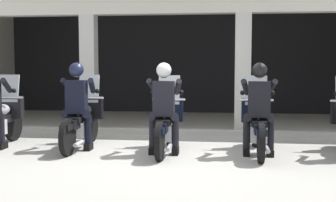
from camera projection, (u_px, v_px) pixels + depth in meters
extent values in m
plane|color=#A8A59E|center=(182.00, 128.00, 10.97)|extent=(80.00, 80.00, 0.00)
cube|color=black|center=(181.00, 64.00, 14.42)|extent=(11.71, 0.24, 3.13)
cube|color=beige|center=(164.00, 4.00, 10.18)|extent=(11.71, 0.36, 0.44)
cube|color=beige|center=(174.00, 3.00, 12.15)|extent=(11.71, 4.73, 0.16)
cube|color=beige|center=(89.00, 73.00, 10.53)|extent=(0.35, 0.36, 2.69)
cube|color=beige|center=(243.00, 73.00, 10.09)|extent=(0.35, 0.36, 2.69)
cube|color=#B7B5AD|center=(161.00, 132.00, 9.93)|extent=(11.31, 0.24, 0.12)
cylinder|color=black|center=(13.00, 125.00, 9.10)|extent=(0.09, 0.64, 0.64)
cube|color=black|center=(13.00, 115.00, 9.08)|extent=(0.14, 0.44, 0.08)
ellipsoid|color=#B2B2B7|center=(1.00, 110.00, 8.59)|extent=(0.26, 0.48, 0.22)
cylinder|color=silver|center=(12.00, 114.00, 9.02)|extent=(0.05, 0.24, 0.53)
cube|color=black|center=(10.00, 107.00, 8.95)|extent=(0.52, 0.16, 0.44)
sphere|color=silver|center=(12.00, 106.00, 9.04)|extent=(0.18, 0.18, 0.18)
cube|color=silver|center=(9.00, 88.00, 8.90)|extent=(0.40, 0.14, 0.54)
cylinder|color=silver|center=(7.00, 97.00, 8.83)|extent=(0.62, 0.04, 0.04)
cylinder|color=black|center=(1.00, 128.00, 8.20)|extent=(0.12, 0.12, 0.53)
cube|color=black|center=(2.00, 146.00, 8.23)|extent=(0.11, 0.26, 0.12)
cylinder|color=black|center=(7.00, 85.00, 8.34)|extent=(0.19, 0.48, 0.31)
sphere|color=black|center=(14.00, 91.00, 8.55)|extent=(0.09, 0.09, 0.09)
cylinder|color=black|center=(92.00, 126.00, 8.99)|extent=(0.09, 0.64, 0.64)
cylinder|color=black|center=(68.00, 137.00, 7.61)|extent=(0.09, 0.64, 0.64)
cube|color=black|center=(91.00, 116.00, 8.97)|extent=(0.14, 0.44, 0.08)
cube|color=silver|center=(80.00, 129.00, 8.24)|extent=(0.28, 0.44, 0.28)
cube|color=black|center=(80.00, 121.00, 8.28)|extent=(0.18, 1.24, 0.16)
ellipsoid|color=black|center=(84.00, 110.00, 8.49)|extent=(0.26, 0.48, 0.22)
cube|color=black|center=(77.00, 119.00, 8.10)|extent=(0.24, 0.52, 0.10)
cube|color=black|center=(69.00, 126.00, 7.65)|extent=(0.16, 0.48, 0.10)
cylinder|color=silver|center=(91.00, 114.00, 8.91)|extent=(0.05, 0.24, 0.53)
cube|color=black|center=(90.00, 108.00, 8.84)|extent=(0.52, 0.16, 0.44)
sphere|color=silver|center=(91.00, 106.00, 8.94)|extent=(0.18, 0.18, 0.18)
cube|color=silver|center=(89.00, 89.00, 8.79)|extent=(0.40, 0.14, 0.54)
cylinder|color=silver|center=(88.00, 98.00, 8.72)|extent=(0.62, 0.04, 0.04)
cylinder|color=silver|center=(80.00, 143.00, 7.90)|extent=(0.07, 0.55, 0.07)
cube|color=black|center=(76.00, 97.00, 8.05)|extent=(0.36, 0.22, 0.60)
cube|color=#591414|center=(79.00, 95.00, 8.16)|extent=(0.05, 0.02, 0.32)
sphere|color=tan|center=(76.00, 72.00, 8.03)|extent=(0.21, 0.21, 0.21)
sphere|color=#191E38|center=(76.00, 70.00, 8.02)|extent=(0.26, 0.26, 0.26)
cylinder|color=black|center=(85.00, 114.00, 8.07)|extent=(0.26, 0.29, 0.17)
cylinder|color=black|center=(88.00, 129.00, 8.09)|extent=(0.12, 0.12, 0.53)
cube|color=black|center=(88.00, 147.00, 8.13)|extent=(0.11, 0.26, 0.12)
cylinder|color=black|center=(70.00, 114.00, 8.11)|extent=(0.26, 0.29, 0.17)
cylinder|color=black|center=(67.00, 129.00, 8.14)|extent=(0.12, 0.12, 0.53)
cube|color=black|center=(67.00, 146.00, 8.18)|extent=(0.11, 0.26, 0.12)
cylinder|color=black|center=(92.00, 86.00, 8.23)|extent=(0.19, 0.48, 0.31)
sphere|color=black|center=(97.00, 91.00, 8.44)|extent=(0.09, 0.09, 0.09)
cylinder|color=black|center=(69.00, 86.00, 8.28)|extent=(0.19, 0.48, 0.31)
sphere|color=black|center=(71.00, 91.00, 8.51)|extent=(0.09, 0.09, 0.09)
cylinder|color=black|center=(170.00, 129.00, 8.60)|extent=(0.09, 0.64, 0.64)
cylinder|color=black|center=(160.00, 141.00, 7.22)|extent=(0.09, 0.64, 0.64)
cube|color=black|center=(170.00, 118.00, 8.58)|extent=(0.14, 0.44, 0.08)
cube|color=silver|center=(165.00, 132.00, 7.85)|extent=(0.28, 0.44, 0.28)
cube|color=black|center=(165.00, 124.00, 7.89)|extent=(0.18, 1.24, 0.16)
ellipsoid|color=#B2B2B7|center=(167.00, 113.00, 8.09)|extent=(0.26, 0.48, 0.22)
cube|color=black|center=(164.00, 122.00, 7.71)|extent=(0.24, 0.52, 0.10)
cube|color=black|center=(160.00, 130.00, 7.26)|extent=(0.16, 0.48, 0.10)
cylinder|color=silver|center=(170.00, 117.00, 8.52)|extent=(0.05, 0.24, 0.53)
cube|color=black|center=(169.00, 110.00, 8.45)|extent=(0.52, 0.16, 0.44)
sphere|color=silver|center=(170.00, 108.00, 8.55)|extent=(0.18, 0.18, 0.18)
cube|color=silver|center=(169.00, 90.00, 8.40)|extent=(0.40, 0.14, 0.54)
cylinder|color=silver|center=(169.00, 99.00, 8.33)|extent=(0.62, 0.04, 0.04)
cylinder|color=silver|center=(169.00, 147.00, 7.51)|extent=(0.07, 0.55, 0.07)
cube|color=black|center=(164.00, 99.00, 7.66)|extent=(0.36, 0.22, 0.60)
cube|color=#14193F|center=(165.00, 97.00, 7.77)|extent=(0.05, 0.02, 0.32)
sphere|color=tan|center=(164.00, 72.00, 7.64)|extent=(0.21, 0.21, 0.21)
sphere|color=silver|center=(164.00, 70.00, 7.63)|extent=(0.26, 0.26, 0.26)
cylinder|color=black|center=(172.00, 117.00, 7.68)|extent=(0.26, 0.29, 0.17)
cylinder|color=black|center=(175.00, 133.00, 7.70)|extent=(0.12, 0.12, 0.53)
cube|color=black|center=(175.00, 151.00, 7.74)|extent=(0.11, 0.26, 0.12)
cylinder|color=black|center=(156.00, 116.00, 7.72)|extent=(0.26, 0.29, 0.17)
cylinder|color=black|center=(152.00, 132.00, 7.75)|extent=(0.12, 0.12, 0.53)
cube|color=black|center=(153.00, 150.00, 7.79)|extent=(0.11, 0.26, 0.12)
cylinder|color=black|center=(178.00, 87.00, 7.84)|extent=(0.19, 0.48, 0.31)
sphere|color=black|center=(181.00, 92.00, 8.05)|extent=(0.09, 0.09, 0.09)
cylinder|color=black|center=(153.00, 87.00, 7.89)|extent=(0.19, 0.48, 0.31)
sphere|color=black|center=(153.00, 92.00, 8.12)|extent=(0.09, 0.09, 0.09)
cylinder|color=black|center=(255.00, 130.00, 8.46)|extent=(0.09, 0.64, 0.64)
cylinder|color=black|center=(261.00, 143.00, 7.07)|extent=(0.09, 0.64, 0.64)
cube|color=black|center=(255.00, 119.00, 8.44)|extent=(0.14, 0.44, 0.08)
cube|color=silver|center=(258.00, 133.00, 7.71)|extent=(0.28, 0.44, 0.28)
cube|color=black|center=(258.00, 125.00, 7.75)|extent=(0.18, 1.24, 0.16)
ellipsoid|color=#1E2338|center=(257.00, 114.00, 7.95)|extent=(0.26, 0.48, 0.22)
cube|color=black|center=(259.00, 123.00, 7.57)|extent=(0.24, 0.52, 0.10)
cube|color=black|center=(261.00, 131.00, 7.12)|extent=(0.16, 0.48, 0.10)
cylinder|color=silver|center=(255.00, 118.00, 8.38)|extent=(0.05, 0.24, 0.53)
cube|color=black|center=(256.00, 110.00, 8.31)|extent=(0.52, 0.16, 0.44)
sphere|color=silver|center=(255.00, 109.00, 8.40)|extent=(0.18, 0.18, 0.18)
cube|color=silver|center=(256.00, 90.00, 8.26)|extent=(0.40, 0.14, 0.54)
cylinder|color=silver|center=(256.00, 100.00, 8.19)|extent=(0.62, 0.04, 0.04)
cylinder|color=silver|center=(267.00, 148.00, 7.37)|extent=(0.07, 0.55, 0.07)
cube|color=black|center=(259.00, 99.00, 7.51)|extent=(0.36, 0.22, 0.60)
cube|color=black|center=(259.00, 98.00, 7.63)|extent=(0.05, 0.02, 0.32)
sphere|color=tan|center=(260.00, 72.00, 7.50)|extent=(0.21, 0.21, 0.21)
sphere|color=black|center=(260.00, 70.00, 7.49)|extent=(0.26, 0.26, 0.26)
cylinder|color=black|center=(267.00, 118.00, 7.54)|extent=(0.26, 0.29, 0.17)
cylinder|color=black|center=(271.00, 134.00, 7.56)|extent=(0.12, 0.12, 0.53)
cube|color=black|center=(270.00, 153.00, 7.60)|extent=(0.11, 0.26, 0.12)
cylinder|color=black|center=(250.00, 117.00, 7.58)|extent=(0.26, 0.29, 0.17)
cylinder|color=black|center=(247.00, 133.00, 7.61)|extent=(0.12, 0.12, 0.53)
cube|color=black|center=(246.00, 152.00, 7.64)|extent=(0.11, 0.26, 0.12)
cylinder|color=black|center=(271.00, 87.00, 7.70)|extent=(0.19, 0.48, 0.31)
sphere|color=black|center=(272.00, 93.00, 7.91)|extent=(0.09, 0.09, 0.09)
cylinder|color=black|center=(245.00, 87.00, 7.75)|extent=(0.19, 0.48, 0.31)
sphere|color=black|center=(243.00, 93.00, 7.97)|extent=(0.09, 0.09, 0.09)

